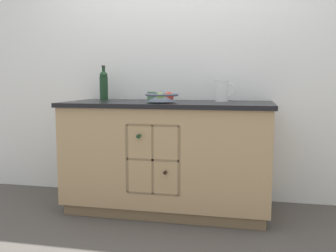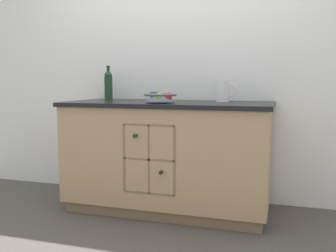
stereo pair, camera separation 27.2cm
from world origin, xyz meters
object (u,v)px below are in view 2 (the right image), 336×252
fruit_bowl (161,97)px  ceramic_mug (155,96)px  standing_wine_bottle (108,84)px  white_pitcher (224,90)px

fruit_bowl → ceramic_mug: bearing=115.9°
standing_wine_bottle → ceramic_mug: bearing=-3.1°
fruit_bowl → ceramic_mug: 0.40m
fruit_bowl → standing_wine_bottle: 0.75m
ceramic_mug → standing_wine_bottle: bearing=176.9°
fruit_bowl → standing_wine_bottle: bearing=148.9°
fruit_bowl → standing_wine_bottle: standing_wine_bottle is taller
fruit_bowl → ceramic_mug: size_ratio=2.31×
fruit_bowl → white_pitcher: size_ratio=1.45×
fruit_bowl → ceramic_mug: (-0.18, 0.36, -0.01)m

